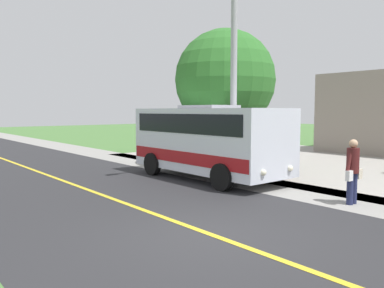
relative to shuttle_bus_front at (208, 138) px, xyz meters
The scene contains 8 objects.
ground_plane 6.98m from the shuttle_bus_front, 48.34° to the left, with size 120.00×120.00×0.00m, color #477238.
road_surface 6.98m from the shuttle_bus_front, 48.34° to the left, with size 8.00×100.00×0.01m, color #28282B.
sidewalk 5.36m from the shuttle_bus_front, 97.55° to the left, with size 2.40×100.00×0.01m, color gray.
road_centre_line 6.98m from the shuttle_bus_front, 48.34° to the left, with size 0.16×100.00×0.00m, color gold.
shuttle_bus_front is the anchor object (origin of this frame).
pedestrian_with_bags 5.66m from the shuttle_bus_front, 93.21° to the left, with size 0.72×0.34×1.81m.
street_light_pole 2.98m from the shuttle_bus_front, 112.50° to the left, with size 1.97×0.24×7.94m.
tree_curbside 4.32m from the shuttle_bus_front, 144.17° to the right, with size 4.66×4.66×6.34m.
Camera 1 is at (5.38, 5.95, 2.60)m, focal length 36.51 mm.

